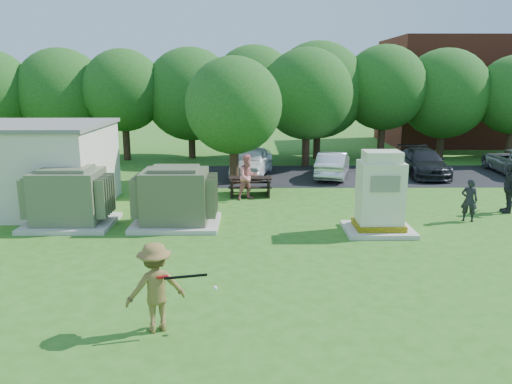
{
  "coord_description": "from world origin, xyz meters",
  "views": [
    {
      "loc": [
        -0.13,
        -12.37,
        5.06
      ],
      "look_at": [
        0.0,
        4.0,
        1.3
      ],
      "focal_mm": 35.0,
      "sensor_mm": 36.0,
      "label": 1
    }
  ],
  "objects_px": {
    "transformer_right": "(175,198)",
    "person_by_generator": "(469,200)",
    "batter": "(155,287)",
    "person_at_picnic": "(248,177)",
    "car_silver_a": "(333,165)",
    "person_walking_right": "(509,188)",
    "generator_cabinet": "(380,197)",
    "transformer_left": "(69,198)",
    "picnic_table": "(250,184)",
    "car_dark": "(423,162)",
    "car_white": "(252,161)"
  },
  "relations": [
    {
      "from": "generator_cabinet",
      "to": "car_silver_a",
      "type": "bearing_deg",
      "value": 90.33
    },
    {
      "from": "picnic_table",
      "to": "person_by_generator",
      "type": "xyz_separation_m",
      "value": [
        7.87,
        -4.19,
        0.28
      ]
    },
    {
      "from": "generator_cabinet",
      "to": "person_walking_right",
      "type": "bearing_deg",
      "value": 23.78
    },
    {
      "from": "generator_cabinet",
      "to": "person_walking_right",
      "type": "distance_m",
      "value": 6.1
    },
    {
      "from": "picnic_table",
      "to": "batter",
      "type": "height_order",
      "value": "batter"
    },
    {
      "from": "transformer_right",
      "to": "batter",
      "type": "xyz_separation_m",
      "value": [
        0.72,
        -7.49,
        -0.03
      ]
    },
    {
      "from": "picnic_table",
      "to": "batter",
      "type": "distance_m",
      "value": 12.22
    },
    {
      "from": "picnic_table",
      "to": "transformer_right",
      "type": "bearing_deg",
      "value": -119.39
    },
    {
      "from": "generator_cabinet",
      "to": "picnic_table",
      "type": "relative_size",
      "value": 1.47
    },
    {
      "from": "picnic_table",
      "to": "person_at_picnic",
      "type": "bearing_deg",
      "value": -96.16
    },
    {
      "from": "transformer_left",
      "to": "person_at_picnic",
      "type": "bearing_deg",
      "value": 31.48
    },
    {
      "from": "batter",
      "to": "person_walking_right",
      "type": "xyz_separation_m",
      "value": [
        11.76,
        9.08,
        0.02
      ]
    },
    {
      "from": "transformer_left",
      "to": "person_by_generator",
      "type": "height_order",
      "value": "transformer_left"
    },
    {
      "from": "picnic_table",
      "to": "car_dark",
      "type": "xyz_separation_m",
      "value": [
        9.12,
        4.49,
        0.2
      ]
    },
    {
      "from": "picnic_table",
      "to": "car_silver_a",
      "type": "distance_m",
      "value": 5.81
    },
    {
      "from": "transformer_right",
      "to": "person_at_picnic",
      "type": "height_order",
      "value": "transformer_right"
    },
    {
      "from": "transformer_right",
      "to": "picnic_table",
      "type": "distance_m",
      "value": 5.29
    },
    {
      "from": "car_silver_a",
      "to": "batter",
      "type": "bearing_deg",
      "value": 83.81
    },
    {
      "from": "person_by_generator",
      "to": "car_silver_a",
      "type": "xyz_separation_m",
      "value": [
        -3.61,
        8.13,
        -0.1
      ]
    },
    {
      "from": "car_dark",
      "to": "person_by_generator",
      "type": "bearing_deg",
      "value": -95.76
    },
    {
      "from": "generator_cabinet",
      "to": "person_walking_right",
      "type": "xyz_separation_m",
      "value": [
        5.58,
        2.46,
        -0.24
      ]
    },
    {
      "from": "person_walking_right",
      "to": "car_silver_a",
      "type": "xyz_separation_m",
      "value": [
        -5.63,
        6.94,
        -0.28
      ]
    },
    {
      "from": "transformer_left",
      "to": "batter",
      "type": "bearing_deg",
      "value": -59.47
    },
    {
      "from": "person_by_generator",
      "to": "picnic_table",
      "type": "bearing_deg",
      "value": -7.86
    },
    {
      "from": "generator_cabinet",
      "to": "car_white",
      "type": "bearing_deg",
      "value": 112.77
    },
    {
      "from": "person_by_generator",
      "to": "car_dark",
      "type": "bearing_deg",
      "value": -78.03
    },
    {
      "from": "person_by_generator",
      "to": "car_white",
      "type": "height_order",
      "value": "person_by_generator"
    },
    {
      "from": "transformer_right",
      "to": "batter",
      "type": "distance_m",
      "value": 7.52
    },
    {
      "from": "transformer_right",
      "to": "car_dark",
      "type": "xyz_separation_m",
      "value": [
        11.7,
        9.08,
        -0.28
      ]
    },
    {
      "from": "picnic_table",
      "to": "batter",
      "type": "relative_size",
      "value": 0.99
    },
    {
      "from": "person_walking_right",
      "to": "car_silver_a",
      "type": "bearing_deg",
      "value": -131.01
    },
    {
      "from": "person_by_generator",
      "to": "person_at_picnic",
      "type": "height_order",
      "value": "person_at_picnic"
    },
    {
      "from": "car_white",
      "to": "car_silver_a",
      "type": "height_order",
      "value": "car_white"
    },
    {
      "from": "person_by_generator",
      "to": "person_at_picnic",
      "type": "relative_size",
      "value": 0.81
    },
    {
      "from": "generator_cabinet",
      "to": "picnic_table",
      "type": "xyz_separation_m",
      "value": [
        -4.32,
        5.45,
        -0.7
      ]
    },
    {
      "from": "transformer_left",
      "to": "person_at_picnic",
      "type": "height_order",
      "value": "transformer_left"
    },
    {
      "from": "transformer_left",
      "to": "picnic_table",
      "type": "bearing_deg",
      "value": 36.13
    },
    {
      "from": "car_silver_a",
      "to": "person_by_generator",
      "type": "bearing_deg",
      "value": 128.69
    },
    {
      "from": "transformer_left",
      "to": "car_white",
      "type": "bearing_deg",
      "value": 55.54
    },
    {
      "from": "transformer_right",
      "to": "picnic_table",
      "type": "relative_size",
      "value": 1.61
    },
    {
      "from": "person_walking_right",
      "to": "car_dark",
      "type": "distance_m",
      "value": 7.53
    },
    {
      "from": "person_walking_right",
      "to": "car_silver_a",
      "type": "height_order",
      "value": "person_walking_right"
    },
    {
      "from": "generator_cabinet",
      "to": "picnic_table",
      "type": "height_order",
      "value": "generator_cabinet"
    },
    {
      "from": "transformer_right",
      "to": "car_dark",
      "type": "distance_m",
      "value": 14.82
    },
    {
      "from": "person_by_generator",
      "to": "person_at_picnic",
      "type": "xyz_separation_m",
      "value": [
        -7.95,
        3.4,
        0.18
      ]
    },
    {
      "from": "car_white",
      "to": "person_at_picnic",
      "type": "bearing_deg",
      "value": -79.85
    },
    {
      "from": "batter",
      "to": "car_white",
      "type": "relative_size",
      "value": 0.43
    },
    {
      "from": "generator_cabinet",
      "to": "batter",
      "type": "relative_size",
      "value": 1.46
    },
    {
      "from": "batter",
      "to": "car_dark",
      "type": "xyz_separation_m",
      "value": [
        10.99,
        16.57,
        -0.24
      ]
    },
    {
      "from": "transformer_right",
      "to": "person_by_generator",
      "type": "height_order",
      "value": "transformer_right"
    }
  ]
}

